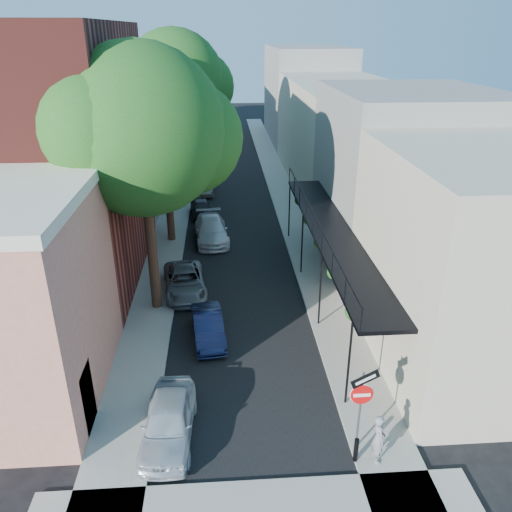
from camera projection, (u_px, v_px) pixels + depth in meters
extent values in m
plane|color=black|center=(254.00, 483.00, 14.05)|extent=(160.00, 160.00, 0.00)
cube|color=black|center=(230.00, 184.00, 41.29)|extent=(6.00, 64.00, 0.01)
cube|color=gray|center=(182.00, 184.00, 41.02)|extent=(2.00, 64.00, 0.12)
cube|color=gray|center=(278.00, 182.00, 41.52)|extent=(2.00, 64.00, 0.12)
cube|color=beige|center=(87.00, 398.00, 15.50)|extent=(0.10, 1.20, 2.20)
cube|color=maroon|center=(25.00, 160.00, 23.65)|extent=(10.00, 12.00, 12.00)
cube|color=gray|center=(126.00, 116.00, 23.13)|extent=(0.06, 7.00, 4.00)
cube|color=gray|center=(103.00, 141.00, 35.23)|extent=(8.00, 12.00, 9.00)
cube|color=#B6AF96|center=(133.00, 106.00, 47.74)|extent=(8.00, 16.00, 10.00)
cube|color=tan|center=(152.00, 98.00, 60.87)|extent=(8.00, 12.00, 8.00)
cube|color=#B6AF96|center=(493.00, 262.00, 17.95)|extent=(8.00, 9.00, 8.00)
cube|color=gray|center=(405.00, 178.00, 26.37)|extent=(8.00, 10.00, 9.00)
cube|color=#B6AF96|center=(341.00, 134.00, 40.20)|extent=(8.00, 20.00, 8.00)
cube|color=gray|center=(306.00, 94.00, 56.14)|extent=(8.00, 16.00, 10.00)
cube|color=black|center=(334.00, 233.00, 21.94)|extent=(2.00, 16.00, 0.15)
cube|color=black|center=(314.00, 214.00, 21.52)|extent=(0.05, 16.00, 0.05)
cylinder|color=black|center=(349.00, 361.00, 16.23)|extent=(0.08, 0.08, 3.40)
cylinder|color=black|center=(289.00, 210.00, 29.85)|extent=(0.08, 0.08, 3.40)
sphere|color=#1B4A15|center=(354.00, 312.00, 16.64)|extent=(0.60, 0.60, 0.60)
sphere|color=#1B4A15|center=(320.00, 242.00, 22.09)|extent=(0.60, 0.60, 0.60)
sphere|color=#1B4A15|center=(300.00, 200.00, 27.54)|extent=(0.60, 0.60, 0.60)
cylinder|color=#595B60|center=(359.00, 413.00, 14.55)|extent=(0.07, 0.07, 2.90)
cylinder|color=red|center=(362.00, 395.00, 14.23)|extent=(0.66, 0.04, 0.66)
cube|color=white|center=(362.00, 395.00, 14.20)|extent=(0.50, 0.02, 0.10)
cylinder|color=white|center=(362.00, 394.00, 14.25)|extent=(0.70, 0.02, 0.70)
cube|color=black|center=(365.00, 379.00, 13.99)|extent=(0.89, 0.15, 0.58)
cube|color=white|center=(366.00, 380.00, 13.97)|extent=(0.60, 0.10, 0.31)
cylinder|color=black|center=(356.00, 450.00, 14.47)|extent=(0.14, 0.14, 0.80)
cylinder|color=#382216|center=(151.00, 237.00, 21.44)|extent=(0.44, 0.44, 7.00)
sphere|color=#1B4A15|center=(141.00, 131.00, 19.57)|extent=(6.80, 6.80, 6.80)
sphere|color=#1B4A15|center=(186.00, 138.00, 20.81)|extent=(4.76, 4.76, 4.76)
cylinder|color=#382216|center=(168.00, 191.00, 28.85)|extent=(0.44, 0.44, 6.30)
sphere|color=#1B4A15|center=(163.00, 119.00, 27.18)|extent=(6.00, 6.00, 6.00)
sphere|color=#1B4A15|center=(192.00, 125.00, 28.29)|extent=(4.20, 4.20, 4.20)
cylinder|color=#382216|center=(179.00, 148.00, 36.81)|extent=(0.44, 0.44, 7.35)
sphere|color=#1B4A15|center=(174.00, 81.00, 34.85)|extent=(7.00, 7.00, 7.00)
sphere|color=#1B4A15|center=(200.00, 86.00, 36.12)|extent=(4.90, 4.90, 4.90)
imported|color=#A9B3BC|center=(169.00, 421.00, 15.37)|extent=(1.68, 3.86, 1.30)
imported|color=#121738|center=(208.00, 327.00, 20.40)|extent=(1.56, 3.51, 1.12)
imported|color=slate|center=(185.00, 282.00, 24.03)|extent=(2.43, 4.38, 1.16)
imported|color=silver|center=(211.00, 230.00, 29.98)|extent=(2.28, 4.73, 1.33)
imported|color=black|center=(201.00, 209.00, 33.83)|extent=(1.75, 3.45, 1.13)
imported|color=#666156|center=(205.00, 185.00, 38.83)|extent=(1.40, 3.87, 1.27)
imported|color=slate|center=(379.00, 438.00, 14.35)|extent=(0.39, 0.59, 1.60)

